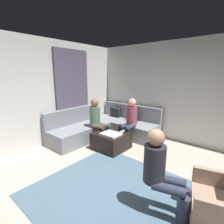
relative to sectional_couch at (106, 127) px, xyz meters
name	(u,v)px	position (x,y,z in m)	size (l,w,h in m)	color
ground_plane	(126,209)	(2.08, -1.88, -0.33)	(6.00, 6.00, 0.10)	#B2A899
wall_back	(194,93)	(2.08, 1.06, 1.07)	(6.00, 0.12, 2.70)	silver
wall_left	(25,95)	(-0.86, -1.88, 1.07)	(0.12, 6.00, 2.70)	silver
curtain_panel	(73,95)	(-0.76, -0.58, 0.97)	(0.06, 1.10, 2.50)	#595166
area_rug	(119,195)	(1.88, -1.78, -0.27)	(2.60, 2.20, 0.01)	slate
sectional_couch	(106,127)	(0.00, 0.00, 0.00)	(2.10, 2.55, 0.87)	gray
ottoman	(111,141)	(0.69, -0.57, -0.07)	(0.76, 0.76, 0.42)	black
folded_blanket	(111,134)	(0.79, -0.69, 0.16)	(0.44, 0.36, 0.04)	white
coffee_mug	(109,127)	(0.47, -0.39, 0.19)	(0.08, 0.08, 0.10)	#334C72
game_remote	(122,131)	(0.87, -0.35, 0.15)	(0.05, 0.15, 0.02)	white
armchair	(221,210)	(3.16, -1.50, 0.03)	(0.73, 0.84, 0.85)	#9E7F6B
person_on_couch_back	(130,119)	(0.81, 0.06, 0.38)	(0.30, 0.60, 1.20)	#2D3347
person_on_couch_side	(97,119)	(0.15, -0.49, 0.38)	(0.60, 0.30, 1.20)	brown
person_on_armchair	(162,170)	(2.49, -1.68, 0.36)	(0.61, 0.40, 1.18)	#2D3347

